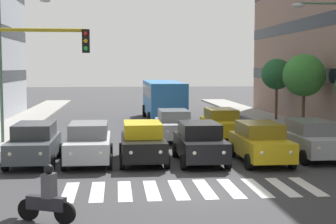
{
  "coord_description": "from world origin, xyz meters",
  "views": [
    {
      "loc": [
        2.5,
        16.57,
        4.1
      ],
      "look_at": [
        0.11,
        -6.73,
        2.02
      ],
      "focal_mm": 54.09,
      "sensor_mm": 36.0,
      "label": 1
    }
  ],
  "objects_px": {
    "street_lamp_right": "(8,54)",
    "car_row2_1": "(174,125)",
    "car_0": "(311,139)",
    "car_row2_0": "(221,123)",
    "car_2": "(200,142)",
    "street_tree_2": "(304,75)",
    "car_3": "(143,142)",
    "motorcycle_with_rider": "(47,199)",
    "street_tree_3": "(277,74)",
    "bus_behind_traffic": "(163,96)",
    "car_1": "(260,142)",
    "car_5": "(34,143)",
    "car_4": "(89,143)"
  },
  "relations": [
    {
      "from": "car_4",
      "to": "street_tree_2",
      "type": "height_order",
      "value": "street_tree_2"
    },
    {
      "from": "car_2",
      "to": "car_4",
      "type": "xyz_separation_m",
      "value": [
        4.75,
        -0.33,
        0.0
      ]
    },
    {
      "from": "car_1",
      "to": "car_5",
      "type": "relative_size",
      "value": 1.0
    },
    {
      "from": "street_lamp_right",
      "to": "street_tree_2",
      "type": "relative_size",
      "value": 1.61
    },
    {
      "from": "motorcycle_with_rider",
      "to": "car_4",
      "type": "bearing_deg",
      "value": -94.45
    },
    {
      "from": "car_4",
      "to": "street_tree_3",
      "type": "height_order",
      "value": "street_tree_3"
    },
    {
      "from": "car_0",
      "to": "car_row2_0",
      "type": "bearing_deg",
      "value": -67.68
    },
    {
      "from": "car_2",
      "to": "car_5",
      "type": "distance_m",
      "value": 7.06
    },
    {
      "from": "car_1",
      "to": "street_tree_3",
      "type": "height_order",
      "value": "street_tree_3"
    },
    {
      "from": "car_1",
      "to": "car_row2_1",
      "type": "distance_m",
      "value": 7.44
    },
    {
      "from": "car_0",
      "to": "street_tree_3",
      "type": "distance_m",
      "value": 15.96
    },
    {
      "from": "car_2",
      "to": "car_row2_1",
      "type": "bearing_deg",
      "value": -86.78
    },
    {
      "from": "car_3",
      "to": "car_row2_0",
      "type": "relative_size",
      "value": 1.0
    },
    {
      "from": "car_3",
      "to": "street_tree_3",
      "type": "bearing_deg",
      "value": -125.17
    },
    {
      "from": "street_lamp_right",
      "to": "car_2",
      "type": "bearing_deg",
      "value": 146.41
    },
    {
      "from": "street_tree_2",
      "to": "car_row2_1",
      "type": "bearing_deg",
      "value": 18.85
    },
    {
      "from": "car_0",
      "to": "car_4",
      "type": "height_order",
      "value": "same"
    },
    {
      "from": "car_0",
      "to": "motorcycle_with_rider",
      "type": "height_order",
      "value": "car_0"
    },
    {
      "from": "car_4",
      "to": "street_lamp_right",
      "type": "xyz_separation_m",
      "value": [
        4.43,
        -5.76,
        3.9
      ]
    },
    {
      "from": "street_tree_2",
      "to": "car_3",
      "type": "bearing_deg",
      "value": 40.71
    },
    {
      "from": "car_0",
      "to": "car_2",
      "type": "height_order",
      "value": "same"
    },
    {
      "from": "car_5",
      "to": "car_row2_1",
      "type": "xyz_separation_m",
      "value": [
        -6.67,
        -6.11,
        0.0
      ]
    },
    {
      "from": "car_1",
      "to": "car_3",
      "type": "bearing_deg",
      "value": -6.66
    },
    {
      "from": "street_tree_3",
      "to": "street_lamp_right",
      "type": "bearing_deg",
      "value": 28.93
    },
    {
      "from": "car_0",
      "to": "street_tree_2",
      "type": "xyz_separation_m",
      "value": [
        -3.03,
        -9.01,
        2.7
      ]
    },
    {
      "from": "street_lamp_right",
      "to": "car_row2_1",
      "type": "bearing_deg",
      "value": -176.9
    },
    {
      "from": "bus_behind_traffic",
      "to": "street_lamp_right",
      "type": "xyz_separation_m",
      "value": [
        9.18,
        11.16,
        2.92
      ]
    },
    {
      "from": "car_2",
      "to": "street_tree_3",
      "type": "distance_m",
      "value": 18.2
    },
    {
      "from": "car_1",
      "to": "car_5",
      "type": "xyz_separation_m",
      "value": [
        9.64,
        -0.71,
        0.0
      ]
    },
    {
      "from": "car_row2_0",
      "to": "motorcycle_with_rider",
      "type": "bearing_deg",
      "value": 62.54
    },
    {
      "from": "street_tree_2",
      "to": "car_4",
      "type": "bearing_deg",
      "value": 35.29
    },
    {
      "from": "car_3",
      "to": "motorcycle_with_rider",
      "type": "relative_size",
      "value": 2.78
    },
    {
      "from": "car_row2_1",
      "to": "motorcycle_with_rider",
      "type": "height_order",
      "value": "car_row2_1"
    },
    {
      "from": "car_0",
      "to": "motorcycle_with_rider",
      "type": "relative_size",
      "value": 2.78
    },
    {
      "from": "car_row2_1",
      "to": "street_lamp_right",
      "type": "xyz_separation_m",
      "value": [
        8.81,
        0.48,
        3.9
      ]
    },
    {
      "from": "car_0",
      "to": "street_tree_2",
      "type": "distance_m",
      "value": 9.89
    },
    {
      "from": "bus_behind_traffic",
      "to": "street_tree_3",
      "type": "bearing_deg",
      "value": 170.74
    },
    {
      "from": "bus_behind_traffic",
      "to": "car_row2_0",
      "type": "bearing_deg",
      "value": 103.59
    },
    {
      "from": "car_3",
      "to": "street_lamp_right",
      "type": "xyz_separation_m",
      "value": [
        6.74,
        -5.75,
        3.9
      ]
    },
    {
      "from": "car_row2_1",
      "to": "motorcycle_with_rider",
      "type": "distance_m",
      "value": 15.38
    },
    {
      "from": "bus_behind_traffic",
      "to": "motorcycle_with_rider",
      "type": "xyz_separation_m",
      "value": [
        5.4,
        25.21,
        -1.21
      ]
    },
    {
      "from": "car_row2_0",
      "to": "car_row2_1",
      "type": "xyz_separation_m",
      "value": [
        2.82,
        0.55,
        0.0
      ]
    },
    {
      "from": "car_row2_0",
      "to": "car_3",
      "type": "bearing_deg",
      "value": 54.24
    },
    {
      "from": "car_3",
      "to": "street_tree_3",
      "type": "relative_size",
      "value": 0.96
    },
    {
      "from": "car_0",
      "to": "bus_behind_traffic",
      "type": "distance_m",
      "value": 17.57
    },
    {
      "from": "car_0",
      "to": "street_tree_3",
      "type": "relative_size",
      "value": 0.96
    },
    {
      "from": "car_1",
      "to": "car_row2_0",
      "type": "xyz_separation_m",
      "value": [
        0.15,
        -7.37,
        0.0
      ]
    },
    {
      "from": "bus_behind_traffic",
      "to": "car_3",
      "type": "bearing_deg",
      "value": 81.79
    },
    {
      "from": "car_0",
      "to": "street_tree_3",
      "type": "height_order",
      "value": "street_tree_3"
    },
    {
      "from": "car_2",
      "to": "car_row2_1",
      "type": "relative_size",
      "value": 1.0
    }
  ]
}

